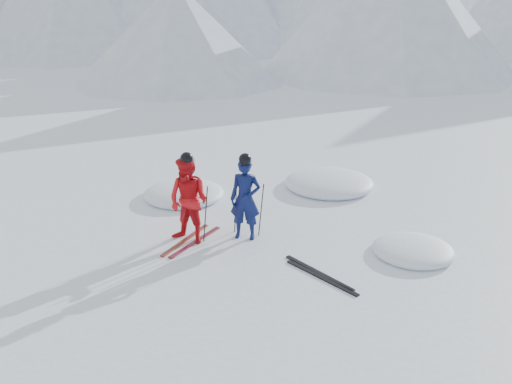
% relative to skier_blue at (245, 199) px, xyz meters
% --- Properties ---
extents(ground, '(160.00, 160.00, 0.00)m').
position_rel_skier_blue_xyz_m(ground, '(1.69, -0.58, -0.87)').
color(ground, white).
rests_on(ground, ground).
extents(skier_blue, '(0.71, 0.55, 1.75)m').
position_rel_skier_blue_xyz_m(skier_blue, '(0.00, 0.00, 0.00)').
color(skier_blue, '#0B1446').
rests_on(skier_blue, ground).
extents(skier_red, '(0.93, 0.75, 1.83)m').
position_rel_skier_blue_xyz_m(skier_red, '(-0.97, -0.65, 0.04)').
color(skier_red, red).
rests_on(skier_red, ground).
extents(pole_blue_left, '(0.12, 0.08, 1.16)m').
position_rel_skier_blue_xyz_m(pole_blue_left, '(-0.30, 0.15, -0.29)').
color(pole_blue_left, black).
rests_on(pole_blue_left, ground).
extents(pole_blue_right, '(0.12, 0.07, 1.16)m').
position_rel_skier_blue_xyz_m(pole_blue_right, '(0.25, 0.25, -0.29)').
color(pole_blue_right, black).
rests_on(pole_blue_right, ground).
extents(pole_red_left, '(0.12, 0.10, 1.22)m').
position_rel_skier_blue_xyz_m(pole_red_left, '(-1.27, -0.40, -0.27)').
color(pole_red_left, black).
rests_on(pole_red_left, ground).
extents(pole_red_right, '(0.12, 0.09, 1.22)m').
position_rel_skier_blue_xyz_m(pole_red_right, '(-0.67, -0.50, -0.27)').
color(pole_red_right, black).
rests_on(pole_red_right, ground).
extents(ski_worn_left, '(0.15, 1.70, 0.03)m').
position_rel_skier_blue_xyz_m(ski_worn_left, '(-1.09, -0.65, -0.86)').
color(ski_worn_left, black).
rests_on(ski_worn_left, ground).
extents(ski_worn_right, '(0.26, 1.70, 0.03)m').
position_rel_skier_blue_xyz_m(ski_worn_right, '(-0.85, -0.65, -0.86)').
color(ski_worn_right, black).
rests_on(ski_worn_right, ground).
extents(ski_loose_a, '(1.56, 0.84, 0.03)m').
position_rel_skier_blue_xyz_m(ski_loose_a, '(1.90, -0.87, -0.86)').
color(ski_loose_a, black).
rests_on(ski_loose_a, ground).
extents(ski_loose_b, '(1.58, 0.79, 0.03)m').
position_rel_skier_blue_xyz_m(ski_loose_b, '(2.00, -1.02, -0.86)').
color(ski_loose_b, black).
rests_on(ski_loose_b, ground).
extents(snow_lumps, '(7.63, 5.11, 0.52)m').
position_rel_skier_blue_xyz_m(snow_lumps, '(0.10, 2.56, -0.87)').
color(snow_lumps, white).
rests_on(snow_lumps, ground).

